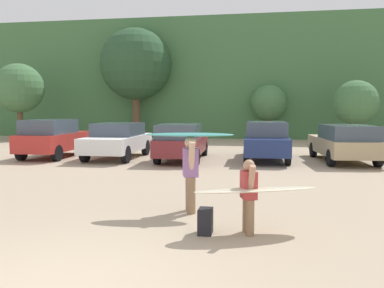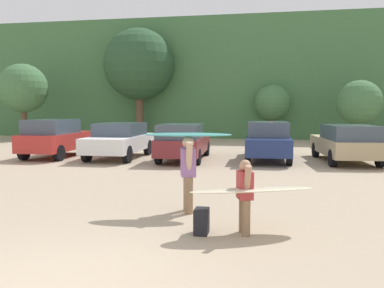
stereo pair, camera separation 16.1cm
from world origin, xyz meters
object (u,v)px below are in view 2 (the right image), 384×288
surfboard_cream (253,190)px  backpack_dropped (202,221)px  parked_car_maroon (183,142)px  person_adult (188,170)px  parked_car_white (120,140)px  parked_car_navy (268,140)px  person_child (245,192)px  surfboard_teal (188,135)px  parked_car_tan (347,142)px  parked_car_red (55,137)px

surfboard_cream → backpack_dropped: 1.05m
surfboard_cream → parked_car_maroon: bearing=-93.1°
person_adult → parked_car_white: bearing=-77.6°
parked_car_navy → person_child: (-0.41, -10.36, -0.10)m
parked_car_white → surfboard_teal: 9.74m
parked_car_maroon → surfboard_cream: 10.13m
parked_car_white → parked_car_tan: parked_car_white is taller
parked_car_red → surfboard_cream: 13.19m
parked_car_white → parked_car_navy: bearing=-85.6°
parked_car_white → parked_car_maroon: bearing=-94.2°
person_child → surfboard_teal: surfboard_teal is taller
surfboard_cream → backpack_dropped: (-0.88, -0.17, -0.56)m
person_child → parked_car_white: bearing=-75.3°
parked_car_white → parked_car_navy: (6.40, 0.52, 0.02)m
parked_car_tan → surfboard_teal: size_ratio=2.46×
surfboard_teal → parked_car_red: bearing=-54.7°
surfboard_teal → surfboard_cream: size_ratio=0.82×
parked_car_red → parked_car_white: bearing=-85.8°
parked_car_red → person_adult: bearing=-137.4°
parked_car_red → person_child: size_ratio=2.98×
person_adult → backpack_dropped: person_adult is taller
parked_car_maroon → surfboard_cream: parked_car_maroon is taller
parked_car_tan → surfboard_cream: bearing=156.0°
person_child → parked_car_red: bearing=-63.8°
person_adult → surfboard_teal: surfboard_teal is taller
parked_car_white → backpack_dropped: size_ratio=9.66×
parked_car_white → parked_car_navy: size_ratio=0.92×
person_adult → surfboard_cream: person_adult is taller
surfboard_teal → backpack_dropped: size_ratio=4.25×
person_adult → person_child: (1.26, -1.32, -0.16)m
parked_car_navy → backpack_dropped: (-1.15, -10.49, -0.62)m
parked_car_maroon → parked_car_navy: size_ratio=1.02×
person_adult → surfboard_cream: size_ratio=0.69×
surfboard_teal → backpack_dropped: (0.54, -1.48, -1.42)m
parked_car_white → surfboard_teal: size_ratio=2.27×
parked_car_maroon → parked_car_tan: parked_car_maroon is taller
parked_car_maroon → surfboard_teal: size_ratio=2.51×
parked_car_white → parked_car_maroon: size_ratio=0.90×
parked_car_navy → person_child: size_ratio=3.58×
parked_car_tan → person_child: 10.78m
parked_car_maroon → person_adult: size_ratio=2.99×
person_adult → backpack_dropped: size_ratio=3.58×
person_adult → parked_car_navy: bearing=-117.1°
surfboard_teal → surfboard_cream: surfboard_teal is taller
surfboard_cream → person_child: bearing=-4.5°
parked_car_maroon → person_child: parked_car_maroon is taller
parked_car_tan → parked_car_red: bearing=87.0°
parked_car_navy → person_child: parked_car_navy is taller
parked_car_white → backpack_dropped: (5.25, -9.97, -0.59)m
parked_car_maroon → surfboard_teal: 8.53m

